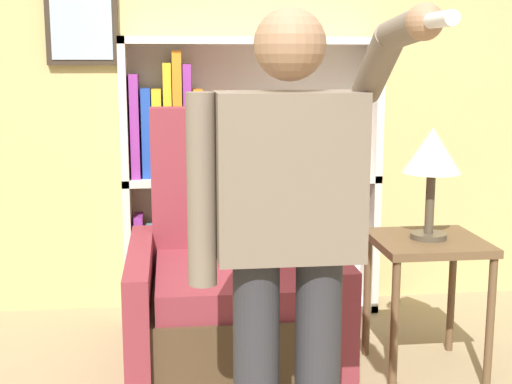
# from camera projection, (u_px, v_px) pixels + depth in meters

# --- Properties ---
(wall_back) EXTENTS (8.00, 0.11, 2.80)m
(wall_back) POSITION_uv_depth(u_px,v_px,m) (241.00, 64.00, 4.03)
(wall_back) COLOR tan
(wall_back) RESTS_ON ground_plane
(bookcase) EXTENTS (1.42, 0.28, 1.55)m
(bookcase) POSITION_uv_depth(u_px,v_px,m) (221.00, 182.00, 3.98)
(bookcase) COLOR silver
(bookcase) RESTS_ON ground_plane
(armchair) EXTENTS (0.91, 0.92, 1.20)m
(armchair) POSITION_uv_depth(u_px,v_px,m) (232.00, 296.00, 3.24)
(armchair) COLOR #4C3823
(armchair) RESTS_ON ground_plane
(person_standing) EXTENTS (0.60, 0.78, 1.58)m
(person_standing) POSITION_uv_depth(u_px,v_px,m) (288.00, 227.00, 2.23)
(person_standing) COLOR #2D2D33
(person_standing) RESTS_ON ground_plane
(side_table) EXTENTS (0.48, 0.48, 0.63)m
(side_table) POSITION_uv_depth(u_px,v_px,m) (427.00, 261.00, 3.22)
(side_table) COLOR brown
(side_table) RESTS_ON ground_plane
(table_lamp) EXTENTS (0.26, 0.26, 0.50)m
(table_lamp) POSITION_uv_depth(u_px,v_px,m) (432.00, 156.00, 3.13)
(table_lamp) COLOR #4C4233
(table_lamp) RESTS_ON side_table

